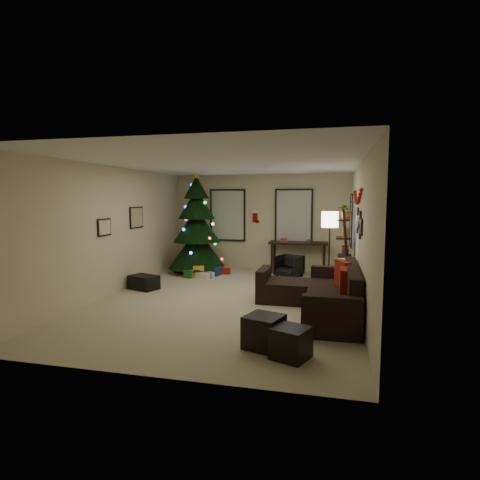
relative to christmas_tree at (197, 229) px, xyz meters
name	(u,v)px	position (x,y,z in m)	size (l,w,h in m)	color
floor	(228,300)	(1.59, -2.61, -1.19)	(7.00, 7.00, 0.00)	#B7AE8A
ceiling	(228,164)	(1.59, -2.61, 1.51)	(7.00, 7.00, 0.00)	white
wall_back	(260,222)	(1.59, 0.89, 0.16)	(5.00, 5.00, 0.00)	beige
wall_front	(145,260)	(1.59, -6.11, 0.16)	(5.00, 5.00, 0.00)	beige
wall_left	(115,231)	(-0.91, -2.61, 0.16)	(7.00, 7.00, 0.00)	beige
wall_right	(360,236)	(4.09, -2.61, 0.16)	(7.00, 7.00, 0.00)	beige
window_back_left	(228,215)	(0.64, 0.86, 0.36)	(1.05, 0.06, 1.50)	#728CB2
window_back_right	(294,216)	(2.54, 0.86, 0.36)	(1.05, 0.06, 1.50)	#728CB2
window_right_wall	(352,220)	(4.06, -0.06, 0.31)	(0.06, 0.90, 1.30)	#728CB2
christmas_tree	(197,229)	(0.00, 0.00, 0.00)	(1.55, 1.55, 2.88)	black
presents	(207,272)	(0.43, -0.42, -1.09)	(0.99, 1.01, 0.30)	navy
sofa	(321,296)	(3.43, -2.97, -0.91)	(1.87, 2.71, 0.86)	black
pillow_red_a	(343,282)	(3.80, -3.36, -0.55)	(0.12, 0.44, 0.44)	maroon
pillow_red_b	(343,274)	(3.80, -2.70, -0.55)	(0.13, 0.50, 0.50)	maroon
pillow_cream	(342,271)	(3.80, -2.31, -0.56)	(0.13, 0.45, 0.45)	#BCB198
ottoman_near	(264,332)	(2.73, -4.94, -0.97)	(0.47, 0.47, 0.45)	black
ottoman_far	(291,343)	(3.12, -5.21, -0.99)	(0.42, 0.42, 0.40)	black
desk	(298,246)	(2.70, 0.61, -0.44)	(1.58, 0.56, 0.85)	black
desk_chair	(289,266)	(2.53, -0.04, -0.91)	(0.56, 0.52, 0.58)	black
bookshelf	(345,250)	(3.89, -1.08, -0.32)	(0.30, 0.53, 1.81)	black
potted_plant	(347,207)	(3.89, -1.05, 0.64)	(0.49, 0.42, 0.54)	#4C4C4C
floor_lamp	(330,225)	(3.54, -1.21, 0.26)	(0.37, 0.37, 1.74)	black
art_map	(136,217)	(-0.89, -1.69, 0.39)	(0.04, 0.60, 0.50)	black
art_abstract	(104,227)	(-0.89, -3.02, 0.26)	(0.04, 0.45, 0.35)	black
gallery	(359,224)	(4.07, -2.68, 0.38)	(0.03, 1.25, 0.54)	black
garland	(358,197)	(4.04, -2.41, 0.87)	(0.08, 1.90, 0.30)	#A5140C
stocking_left	(255,216)	(1.45, 0.89, 0.33)	(0.20, 0.05, 0.36)	#990F0C
stocking_right	(267,221)	(1.78, 0.95, 0.20)	(0.20, 0.05, 0.36)	#990F0C
storage_bin	(144,282)	(-0.49, -2.17, -1.04)	(0.62, 0.42, 0.31)	black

